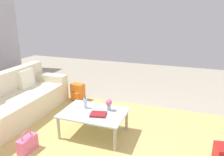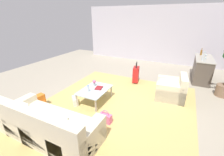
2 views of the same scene
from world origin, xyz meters
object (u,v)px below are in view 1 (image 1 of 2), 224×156
Objects in this scene: couch at (14,102)px; coffee_table_book at (98,114)px; handbag_white at (84,113)px; water_bottle at (85,103)px; coffee_table at (94,115)px; flower_vase at (109,104)px; backpack_orange at (78,92)px; handbag_pink at (27,144)px.

couch is 9.03× the size of coffee_table_book.
water_bottle is at bearing 122.00° from handbag_white.
flower_vase reaches higher than coffee_table.
coffee_table reaches higher than handbag_white.
flower_vase is at bearing -178.58° from couch.
water_bottle is 1.00× the size of flower_vase.
coffee_table_book is 0.64× the size of backpack_orange.
backpack_orange is at bearing -62.44° from coffee_table_book.
couch reaches higher than flower_vase.
backpack_orange is (1.12, -1.37, -0.25)m from coffee_table_book.
handbag_white is (-0.33, -1.24, 0.00)m from handbag_pink.
handbag_pink is (0.88, 0.70, -0.31)m from coffee_table_book.
coffee_table_book is 0.72× the size of handbag_pink.
water_bottle reaches higher than coffee_table.
coffee_table_book is at bearing 66.50° from flower_vase.
flower_vase is 1.41m from handbag_pink.
couch is at bearing 56.24° from backpack_orange.
water_bottle is (0.20, -0.10, 0.14)m from coffee_table.
backpack_orange is (1.00, -1.29, -0.18)m from coffee_table.
backpack_orange is at bearing -43.02° from flower_vase.
water_bottle is 0.57× the size of handbag_white.
handbag_pink is at bearing 26.91° from coffee_table_book.
coffee_table is 0.26m from water_bottle.
coffee_table_book is 1.16m from handbag_pink.
handbag_pink is at bearing 43.64° from flower_vase.
flower_vase is 0.57× the size of handbag_white.
backpack_orange is at bearing -52.17° from coffee_table.
handbag_pink is at bearing 45.92° from coffee_table.
backpack_orange is (-0.80, -1.19, -0.11)m from couch.
water_bottle is 0.51× the size of backpack_orange.
water_bottle is 0.38m from coffee_table_book.
backpack_orange is (1.22, -1.14, -0.36)m from flower_vase.
water_bottle reaches higher than handbag_white.
coffee_table_book is (-0.12, 0.08, 0.06)m from coffee_table.
coffee_table is 4.20× the size of coffee_table_book.
flower_vase reaches higher than coffee_table_book.
flower_vase reaches higher than handbag_pink.
flower_vase is at bearing -173.21° from water_bottle.
coffee_table_book reaches higher than coffee_table.
handbag_white is (0.42, -0.46, -0.25)m from coffee_table.
handbag_pink is (0.76, 0.78, -0.25)m from coffee_table.
coffee_table_book is at bearing -141.34° from handbag_pink.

